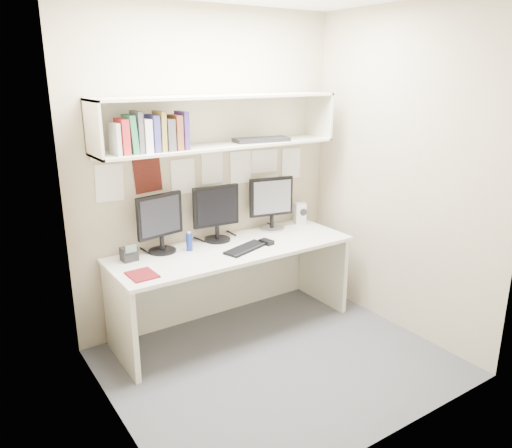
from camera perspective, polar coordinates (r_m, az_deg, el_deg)
floor at (r=3.89m, az=2.59°, el=-15.54°), size 2.40×2.00×0.01m
wall_back at (r=4.20m, az=-5.30°, el=6.08°), size 2.40×0.02×2.60m
wall_front at (r=2.67m, az=15.75°, el=-0.89°), size 2.40×0.02×2.60m
wall_left at (r=2.85m, az=-16.92°, el=0.14°), size 0.02×2.00×2.60m
wall_right at (r=4.18m, az=16.28°, el=5.43°), size 0.02×2.00×2.60m
desk at (r=4.19m, az=-2.63°, el=-7.32°), size 2.00×0.70×0.73m
overhead_hutch at (r=4.02m, az=-4.48°, el=11.66°), size 2.00×0.38×0.40m
pinned_papers at (r=4.20m, az=-5.24°, el=5.39°), size 1.92×0.01×0.48m
monitor_left at (r=3.94m, az=-10.90°, el=0.36°), size 0.40×0.22×0.46m
monitor_center at (r=4.15m, az=-4.57°, el=1.49°), size 0.40×0.22×0.47m
monitor_right at (r=4.44m, az=1.77°, el=2.59°), size 0.40×0.22×0.47m
keyboard at (r=3.99m, az=-1.17°, el=-2.80°), size 0.42×0.26×0.02m
mouse at (r=4.11m, az=1.20°, el=-2.06°), size 0.09×0.13×0.04m
speaker at (r=4.68m, az=5.05°, el=1.26°), size 0.12×0.13×0.19m
blue_bottle at (r=3.98m, az=-7.63°, el=-2.01°), size 0.05×0.05×0.15m
maroon_notebook at (r=3.58m, az=-12.88°, el=-5.68°), size 0.19×0.23×0.01m
desk_phone at (r=3.86m, az=-14.30°, el=-3.31°), size 0.12×0.11×0.14m
book_stack at (r=3.69m, az=-11.95°, el=10.06°), size 0.54×0.18×0.29m
hutch_tray at (r=4.16m, az=0.62°, el=9.62°), size 0.48×0.25×0.03m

